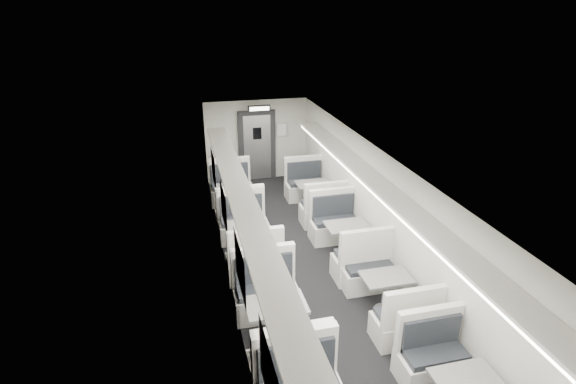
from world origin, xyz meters
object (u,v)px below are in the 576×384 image
booth_right_c (385,293)px  vestibule_door (257,146)px  exit_sign (259,108)px  booth_left_c (276,324)px  booth_right_b (347,241)px  passenger (242,199)px  booth_left_a (235,201)px  booth_left_b (248,240)px  booth_right_a (313,196)px

booth_right_c → vestibule_door: bearing=98.4°
booth_right_c → exit_sign: bearing=99.0°
booth_left_c → booth_right_b: bearing=48.3°
booth_right_b → passenger: (-1.92, 1.93, 0.33)m
passenger → booth_left_a: bearing=90.6°
exit_sign → booth_left_b: bearing=-104.3°
booth_right_a → passenger: (-1.92, -0.48, 0.34)m
exit_sign → booth_right_c: bearing=-81.0°
booth_right_b → vestibule_door: (-1.00, 4.93, 0.65)m
booth_right_c → passenger: (-1.92, 3.78, 0.36)m
booth_left_c → booth_left_a: bearing=90.0°
booth_left_b → booth_right_b: size_ratio=1.00×
booth_left_b → vestibule_door: (1.00, 4.42, 0.65)m
booth_left_c → booth_right_c: 2.04m
booth_right_a → booth_left_a: bearing=175.3°
booth_right_c → vestibule_door: vestibule_door is taller
booth_left_a → vestibule_door: vestibule_door is taller
booth_right_b → exit_sign: bearing=102.7°
booth_left_b → passenger: 1.46m
vestibule_door → booth_right_a: bearing=-68.4°
booth_left_a → vestibule_door: size_ratio=1.06×
booth_left_b → booth_left_c: 2.75m
booth_right_c → exit_sign: 6.66m
vestibule_door → booth_left_a: bearing=-113.0°
booth_left_c → exit_sign: 7.02m
booth_left_a → booth_right_a: booth_left_a is taller
booth_left_c → vestibule_door: size_ratio=1.07×
booth_left_a → booth_right_c: (2.00, -4.42, -0.04)m
booth_left_c → exit_sign: (1.00, 6.69, 1.88)m
booth_right_b → vestibule_door: bearing=101.5°
booth_left_a → booth_right_a: size_ratio=1.04×
booth_left_b → booth_right_b: bearing=-14.3°
vestibule_door → exit_sign: size_ratio=3.39×
vestibule_door → booth_right_c: bearing=-81.6°
booth_right_a → exit_sign: 2.96m
booth_right_a → exit_sign: (-1.00, 2.03, 1.90)m
booth_left_c → vestibule_door: vestibule_door is taller
booth_left_a → booth_left_c: (0.00, -4.82, 0.00)m
booth_left_c → passenger: (0.08, 4.18, 0.32)m
booth_right_b → exit_sign: (-1.00, 4.44, 1.89)m
passenger → exit_sign: (0.92, 2.51, 1.56)m
booth_right_b → passenger: size_ratio=1.51×
booth_right_a → vestibule_door: bearing=111.6°
booth_right_a → vestibule_door: vestibule_door is taller
exit_sign → passenger: bearing=-110.1°
exit_sign → booth_right_a: bearing=-63.8°
booth_right_b → booth_right_c: booth_right_b is taller
passenger → booth_right_b: bearing=-52.0°
booth_left_c → passenger: size_ratio=1.55×
booth_left_a → booth_right_c: size_ratio=1.11×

